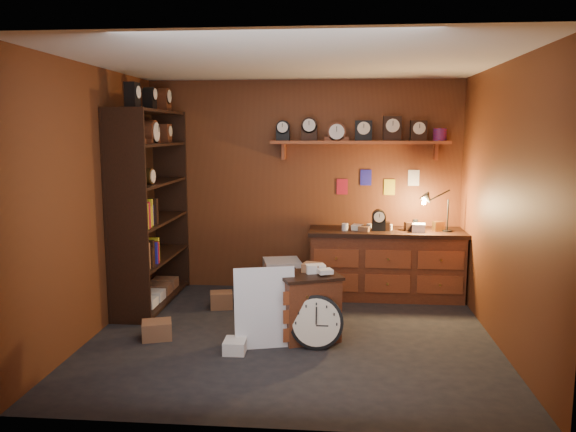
% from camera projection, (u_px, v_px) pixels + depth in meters
% --- Properties ---
extents(floor, '(4.00, 4.00, 0.00)m').
position_uv_depth(floor, '(292.00, 336.00, 5.68)').
color(floor, black).
rests_on(floor, ground).
extents(room_shell, '(4.02, 3.62, 2.71)m').
position_uv_depth(room_shell, '(298.00, 165.00, 5.53)').
color(room_shell, brown).
rests_on(room_shell, ground).
extents(shelving_unit, '(0.47, 1.60, 2.58)m').
position_uv_depth(shelving_unit, '(148.00, 200.00, 6.61)').
color(shelving_unit, black).
rests_on(shelving_unit, ground).
extents(workbench, '(1.91, 0.66, 1.36)m').
position_uv_depth(workbench, '(386.00, 260.00, 6.97)').
color(workbench, brown).
rests_on(workbench, ground).
extents(low_cabinet, '(0.72, 0.67, 0.75)m').
position_uv_depth(low_cabinet, '(308.00, 303.00, 5.58)').
color(low_cabinet, brown).
rests_on(low_cabinet, ground).
extents(big_round_clock, '(0.52, 0.17, 0.52)m').
position_uv_depth(big_round_clock, '(316.00, 322.00, 5.34)').
color(big_round_clock, black).
rests_on(big_round_clock, ground).
extents(white_panel, '(0.61, 0.31, 0.78)m').
position_uv_depth(white_panel, '(265.00, 345.00, 5.43)').
color(white_panel, silver).
rests_on(white_panel, ground).
extents(mini_fridge, '(0.53, 0.55, 0.46)m').
position_uv_depth(mini_fridge, '(282.00, 278.00, 7.04)').
color(mini_fridge, silver).
rests_on(mini_fridge, ground).
extents(floor_box_a, '(0.35, 0.32, 0.18)m').
position_uv_depth(floor_box_a, '(157.00, 330.00, 5.60)').
color(floor_box_a, brown).
rests_on(floor_box_a, ground).
extents(floor_box_b, '(0.21, 0.25, 0.12)m').
position_uv_depth(floor_box_b, '(235.00, 346.00, 5.25)').
color(floor_box_b, white).
rests_on(floor_box_b, ground).
extents(floor_box_c, '(0.30, 0.26, 0.19)m').
position_uv_depth(floor_box_c, '(221.00, 300.00, 6.58)').
color(floor_box_c, brown).
rests_on(floor_box_c, ground).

